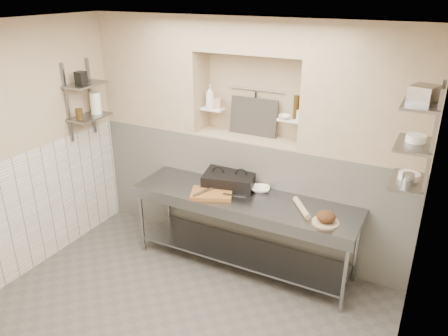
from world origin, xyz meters
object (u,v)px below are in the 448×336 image
Objects in this scene: bread_loaf at (326,216)px; bowl_alcove at (284,117)px; bottle_soap at (210,97)px; prep_table at (243,218)px; mixing_bowl at (260,189)px; jug_left at (96,103)px; panini_press at (230,179)px; rolling_pin at (302,208)px; cutting_board at (212,194)px.

bowl_alcove is (-0.72, 0.65, 0.76)m from bread_loaf.
bottle_soap is (-1.67, 0.66, 0.88)m from bread_loaf.
prep_table is 12.15× the size of mixing_bowl.
jug_left is (-1.32, -0.54, -0.11)m from bottle_soap.
mixing_bowl is 1.13× the size of bread_loaf.
mixing_bowl is at bearing 66.38° from prep_table.
jug_left is (-2.28, -0.53, 0.01)m from bowl_alcove.
mixing_bowl reaches higher than prep_table.
prep_table is 2.31m from jug_left.
panini_press is 0.97m from rolling_pin.
jug_left is (-1.75, -0.22, 0.76)m from panini_press.
cutting_board is 1.19m from bottle_soap.
jug_left is at bearing -179.45° from rolling_pin.
bread_loaf is (1.25, -0.34, -0.01)m from panini_press.
cutting_board is at bearing -173.10° from rolling_pin.
mixing_bowl is at bearing 6.71° from jug_left.
rolling_pin is at bearing 1.47° from prep_table.
panini_press is 4.90× the size of bowl_alcove.
bread_loaf reaches higher than rolling_pin.
bottle_soap is (-0.71, 0.54, 1.21)m from prep_table.
jug_left reaches higher than prep_table.
panini_press is 1.60× the size of rolling_pin.
panini_press is at bearing 7.30° from jug_left.
panini_press is at bearing 142.37° from prep_table.
panini_press reaches higher than prep_table.
prep_table is 3.88× the size of panini_press.
bowl_alcove is (0.95, -0.01, -0.12)m from bottle_soap.
rolling_pin reaches higher than prep_table.
bottle_soap is (-0.81, 0.29, 0.93)m from mixing_bowl.
cutting_board is 3.36× the size of bowl_alcove.
mixing_bowl is at bearing 156.90° from bread_loaf.
prep_table is at bearing 17.05° from cutting_board.
bottle_soap is 0.96m from bowl_alcove.
bottle_soap is at bearing 160.21° from mixing_bowl.
rolling_pin is 1.74m from bottle_soap.
panini_press is 1.92m from jug_left.
bottle_soap is at bearing 159.38° from rolling_pin.
bowl_alcove reaches higher than rolling_pin.
prep_table is at bearing -178.53° from rolling_pin.
bottle_soap reaches higher than bowl_alcove.
jug_left reaches higher than rolling_pin.
rolling_pin is 1.48× the size of bottle_soap.
bowl_alcove is at bearing 137.91° from bread_loaf.
rolling_pin is 2.22× the size of bread_loaf.
prep_table is 6.21× the size of rolling_pin.
bread_loaf reaches higher than prep_table.
prep_table is 1.03m from bread_loaf.
bowl_alcove is 0.52× the size of jug_left.
rolling_pin is at bearing -20.62° from bottle_soap.
bread_loaf is 0.71× the size of jug_left.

